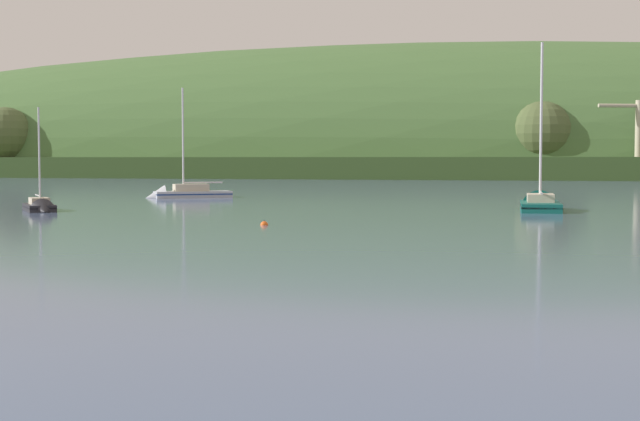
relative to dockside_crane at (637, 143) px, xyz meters
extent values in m
cube|color=#314A21|center=(-22.41, 15.83, -5.24)|extent=(542.73, 79.74, 4.65)
ellipsoid|color=#476B38|center=(-57.92, 35.21, -7.56)|extent=(435.31, 92.03, 67.31)
sphere|color=#4C5B33|center=(-148.34, 0.81, 2.22)|extent=(14.68, 14.68, 14.68)
sphere|color=#4C5B33|center=(-19.13, 5.97, 2.08)|extent=(14.28, 14.28, 14.28)
cube|color=#4C4C51|center=(0.21, 0.09, -6.56)|extent=(4.07, 4.07, 2.00)
cylinder|color=#BCB293|center=(0.21, 0.09, 1.55)|extent=(1.42, 1.42, 14.23)
cylinder|color=#BCB293|center=(-3.37, -1.35, 7.53)|extent=(9.24, 4.31, 0.78)
cube|color=#232328|center=(-55.91, -130.24, -7.48)|extent=(5.08, 5.56, 0.95)
cone|color=#232328|center=(-54.18, -132.35, -7.48)|extent=(2.42, 2.33, 2.01)
cube|color=black|center=(-55.91, -130.24, -7.26)|extent=(5.10, 5.57, 0.11)
cube|color=#BCB299|center=(-55.82, -130.34, -6.74)|extent=(2.66, 2.81, 0.53)
cylinder|color=silver|center=(-55.47, -130.77, -3.07)|extent=(0.15, 0.15, 7.87)
cylinder|color=silver|center=(-56.38, -129.66, -6.32)|extent=(1.91, 2.30, 0.12)
cube|color=#0F564C|center=(-16.22, -119.61, -7.46)|extent=(3.57, 8.07, 1.25)
cone|color=#0F564C|center=(-16.45, -115.66, -7.46)|extent=(3.10, 2.15, 2.99)
cube|color=black|center=(-16.22, -119.61, -7.16)|extent=(3.61, 8.08, 0.14)
cube|color=#BCB299|center=(-16.24, -119.41, -6.51)|extent=(2.32, 3.68, 0.66)
cylinder|color=silver|center=(-16.28, -118.62, -0.29)|extent=(0.22, 0.22, 13.09)
cylinder|color=silver|center=(-16.16, -120.69, -6.02)|extent=(0.42, 4.15, 0.17)
cube|color=#ADB2BC|center=(-53.88, -103.20, -7.55)|extent=(8.49, 7.05, 1.38)
cone|color=#ADB2BC|center=(-57.32, -105.53, -7.55)|extent=(3.27, 3.46, 2.77)
cube|color=navy|center=(-53.88, -103.20, -7.18)|extent=(8.51, 7.07, 0.14)
cube|color=#BCB299|center=(-54.05, -103.32, -6.46)|extent=(4.19, 3.72, 0.79)
cylinder|color=silver|center=(-54.74, -103.78, -1.21)|extent=(0.20, 0.20, 11.31)
cylinder|color=silver|center=(-52.93, -102.56, -5.92)|extent=(3.70, 2.58, 0.16)
sphere|color=#EA5B19|center=(-32.96, -140.63, -7.56)|extent=(0.50, 0.50, 0.50)
cylinder|color=black|center=(-32.96, -140.63, -7.27)|extent=(0.04, 0.04, 0.08)
camera|label=1|loc=(-14.41, -195.56, -3.32)|focal=50.75mm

